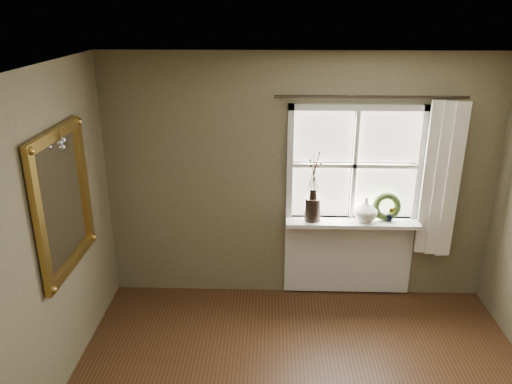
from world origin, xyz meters
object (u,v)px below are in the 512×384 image
Objects in this scene: dark_jug at (313,209)px; gilt_mirror at (63,200)px; cream_vase at (366,209)px; wreath at (386,209)px.

gilt_mirror reaches higher than dark_jug.
wreath is at bearing 10.31° from cream_vase.
wreath is 3.09m from gilt_mirror.
wreath reaches higher than cream_vase.
wreath is (0.76, 0.04, -0.01)m from dark_jug.
gilt_mirror is at bearing -163.39° from wreath.
dark_jug is 2.39m from gilt_mirror.
wreath is 0.25× the size of gilt_mirror.
cream_vase is (0.54, 0.00, 0.00)m from dark_jug.
dark_jug is 0.96× the size of cream_vase.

